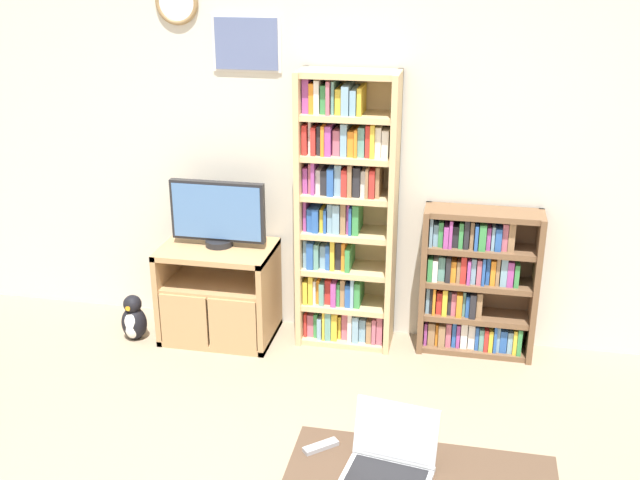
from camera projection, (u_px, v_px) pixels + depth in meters
name	position (u px, v px, depth m)	size (l,w,h in m)	color
wall_back	(336.00, 140.00, 4.73)	(6.24, 0.09, 2.60)	beige
tv_stand	(218.00, 292.00, 4.93)	(0.72, 0.50, 0.64)	tan
television	(218.00, 214.00, 4.77)	(0.62, 0.18, 0.43)	black
bookshelf_tall	(344.00, 215.00, 4.70)	(0.61, 0.30, 1.77)	tan
bookshelf_short	(474.00, 283.00, 4.72)	(0.72, 0.25, 0.95)	brown
laptop	(390.00, 459.00, 3.07)	(0.39, 0.34, 0.27)	#B7BABC
remote_far_from_laptop	(321.00, 446.00, 3.24)	(0.15, 0.14, 0.02)	#99999E
penguin_figurine	(134.00, 319.00, 4.95)	(0.17, 0.15, 0.31)	black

